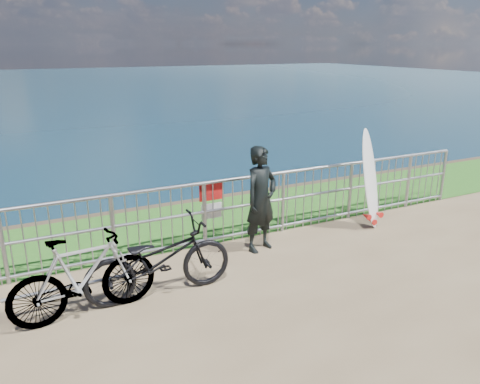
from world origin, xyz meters
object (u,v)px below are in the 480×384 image
surfboard (370,183)px  bicycle_near (159,259)px  surfer (261,199)px  bicycle_far (84,276)px

surfboard → bicycle_near: bearing=-170.0°
bicycle_near → surfboard: bearing=-80.1°
bicycle_near → surfer: bearing=-69.6°
surfboard → bicycle_far: 5.24m
surfboard → bicycle_near: size_ratio=0.92×
surfer → bicycle_far: (-2.90, -0.80, -0.33)m
bicycle_far → surfer: bearing=-79.2°
bicycle_near → bicycle_far: 0.98m
surfer → bicycle_far: size_ratio=0.96×
bicycle_near → bicycle_far: bearing=95.0°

